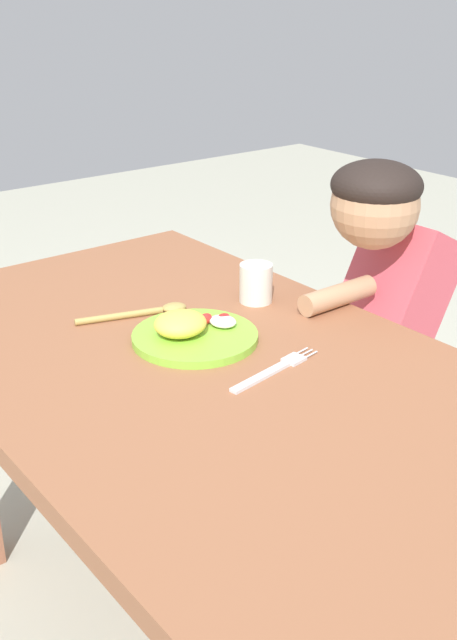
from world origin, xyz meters
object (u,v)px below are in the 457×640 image
(fork, at_px, (274,370))
(person, at_px, (389,344))
(spoon, at_px, (147,312))
(plate, at_px, (192,332))
(drinking_cup, at_px, (256,283))

(fork, height_order, person, person)
(spoon, relative_size, person, 0.23)
(spoon, height_order, person, person)
(plate, height_order, person, person)
(fork, xyz_separation_m, spoon, (-0.33, -0.04, 0.00))
(plate, height_order, spoon, plate)
(fork, bearing_deg, plate, 93.10)
(spoon, bearing_deg, fork, -65.50)
(spoon, bearing_deg, person, -3.79)
(fork, relative_size, drinking_cup, 2.60)
(fork, bearing_deg, drinking_cup, 47.03)
(drinking_cup, bearing_deg, fork, -34.21)
(plate, relative_size, drinking_cup, 2.89)
(spoon, distance_m, person, 0.57)
(person, bearing_deg, spoon, 68.64)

